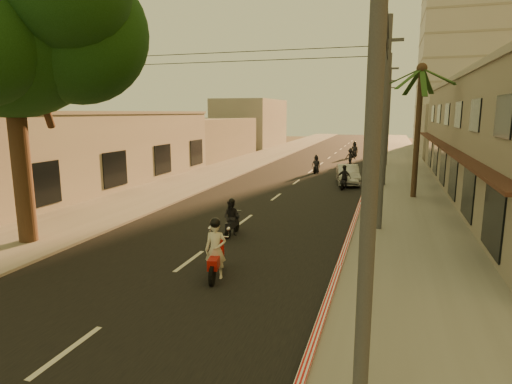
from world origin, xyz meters
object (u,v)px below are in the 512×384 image
at_px(scooter_mid_a, 232,219).
at_px(scooter_far_c, 354,150).
at_px(scooter_far_a, 316,165).
at_px(parked_car, 348,175).
at_px(palm_tree, 421,76).
at_px(scooter_far_b, 350,157).
at_px(broadleaf_tree, 18,18).
at_px(scooter_mid_b, 344,178).
at_px(scooter_red, 216,251).

xyz_separation_m(scooter_mid_a, scooter_far_c, (2.35, 34.21, 0.09)).
bearing_deg(scooter_far_a, scooter_mid_a, -87.56).
bearing_deg(parked_car, palm_tree, -54.74).
xyz_separation_m(scooter_mid_a, parked_car, (3.40, 14.78, -0.04)).
distance_m(scooter_far_a, scooter_far_b, 7.68).
distance_m(broadleaf_tree, scooter_mid_b, 20.44).
xyz_separation_m(palm_tree, scooter_far_c, (-5.34, 23.65, -6.33)).
relative_size(scooter_red, parked_car, 0.45).
bearing_deg(palm_tree, scooter_mid_b, 154.82).
bearing_deg(scooter_far_c, broadleaf_tree, -93.05).
xyz_separation_m(scooter_mid_b, parked_car, (0.04, 2.18, -0.06)).
bearing_deg(broadleaf_tree, scooter_far_c, 76.11).
bearing_deg(scooter_red, scooter_far_b, 76.03).
relative_size(palm_tree, scooter_far_c, 4.46).
height_order(scooter_mid_a, scooter_far_a, scooter_mid_a).
height_order(palm_tree, scooter_mid_a, palm_tree).
bearing_deg(broadleaf_tree, scooter_mid_a, 25.41).
bearing_deg(palm_tree, scooter_red, -113.37).
height_order(parked_car, scooter_far_c, scooter_far_c).
height_order(palm_tree, scooter_mid_b, palm_tree).
bearing_deg(scooter_far_a, palm_tree, -47.93).
height_order(scooter_red, scooter_mid_b, scooter_red).
height_order(broadleaf_tree, palm_tree, broadleaf_tree).
distance_m(scooter_far_b, parked_car, 12.37).
xyz_separation_m(scooter_far_a, scooter_far_c, (2.06, 14.44, 0.12)).
xyz_separation_m(palm_tree, scooter_far_a, (-7.40, 9.21, -6.44)).
distance_m(scooter_far_a, scooter_far_c, 14.59).
relative_size(scooter_far_a, scooter_far_c, 0.88).
xyz_separation_m(scooter_red, scooter_far_c, (1.19, 38.75, -0.04)).
xyz_separation_m(broadleaf_tree, scooter_mid_b, (10.29, 15.89, -7.73)).
relative_size(scooter_mid_b, parked_car, 0.39).
height_order(palm_tree, scooter_far_b, palm_tree).
xyz_separation_m(scooter_far_a, scooter_far_b, (2.21, 7.35, 0.03)).
height_order(broadleaf_tree, scooter_far_b, broadleaf_tree).
bearing_deg(scooter_far_c, scooter_far_b, -77.90).
xyz_separation_m(broadleaf_tree, scooter_red, (8.08, -1.25, -7.61)).
height_order(scooter_far_b, parked_car, scooter_far_b).
bearing_deg(scooter_mid_a, broadleaf_tree, -156.34).
distance_m(scooter_mid_b, scooter_far_c, 21.64).
relative_size(broadleaf_tree, scooter_far_c, 6.58).
bearing_deg(scooter_mid_b, scooter_far_a, 120.38).
relative_size(palm_tree, scooter_far_b, 4.97).
xyz_separation_m(broadleaf_tree, parked_car, (10.33, 18.07, -7.79)).
distance_m(broadleaf_tree, parked_car, 22.22).
relative_size(parked_car, scooter_far_c, 2.38).
relative_size(scooter_mid_b, scooter_far_b, 1.02).
xyz_separation_m(scooter_red, scooter_far_a, (-0.87, 24.31, -0.16)).
relative_size(scooter_red, scooter_far_a, 1.22).
distance_m(scooter_red, scooter_mid_b, 17.28).
xyz_separation_m(scooter_mid_a, scooter_far_a, (0.29, 19.77, -0.02)).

